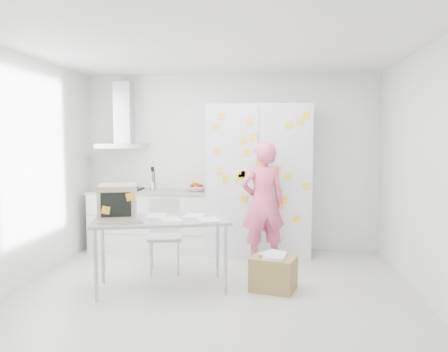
# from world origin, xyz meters

# --- Properties ---
(floor) EXTENTS (4.50, 4.00, 0.02)m
(floor) POSITION_xyz_m (0.00, 0.00, -0.01)
(floor) COLOR silver
(floor) RESTS_ON ground
(walls) EXTENTS (4.52, 4.01, 2.70)m
(walls) POSITION_xyz_m (0.00, 0.72, 1.35)
(walls) COLOR white
(walls) RESTS_ON ground
(ceiling) EXTENTS (4.50, 4.00, 0.02)m
(ceiling) POSITION_xyz_m (0.00, 0.00, 2.70)
(ceiling) COLOR white
(ceiling) RESTS_ON walls
(counter_run) EXTENTS (1.84, 0.63, 1.28)m
(counter_run) POSITION_xyz_m (-1.20, 1.70, 0.47)
(counter_run) COLOR white
(counter_run) RESTS_ON ground
(range_hood) EXTENTS (0.70, 0.48, 1.01)m
(range_hood) POSITION_xyz_m (-1.65, 1.84, 1.96)
(range_hood) COLOR silver
(range_hood) RESTS_ON walls
(tall_cabinet) EXTENTS (1.50, 0.68, 2.20)m
(tall_cabinet) POSITION_xyz_m (0.45, 1.67, 1.10)
(tall_cabinet) COLOR silver
(tall_cabinet) RESTS_ON ground
(person) EXTENTS (0.70, 0.57, 1.67)m
(person) POSITION_xyz_m (0.52, 1.10, 0.84)
(person) COLOR #F05D84
(person) RESTS_ON ground
(desk) EXTENTS (1.65, 1.11, 1.20)m
(desk) POSITION_xyz_m (-0.92, -0.03, 0.91)
(desk) COLOR #92979B
(desk) RESTS_ON ground
(chair) EXTENTS (0.50, 0.50, 0.93)m
(chair) POSITION_xyz_m (-0.75, 0.71, 0.53)
(chair) COLOR #BCBDBA
(chair) RESTS_ON ground
(cardboard_box) EXTENTS (0.57, 0.50, 0.42)m
(cardboard_box) POSITION_xyz_m (0.66, 0.09, 0.20)
(cardboard_box) COLOR olive
(cardboard_box) RESTS_ON ground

